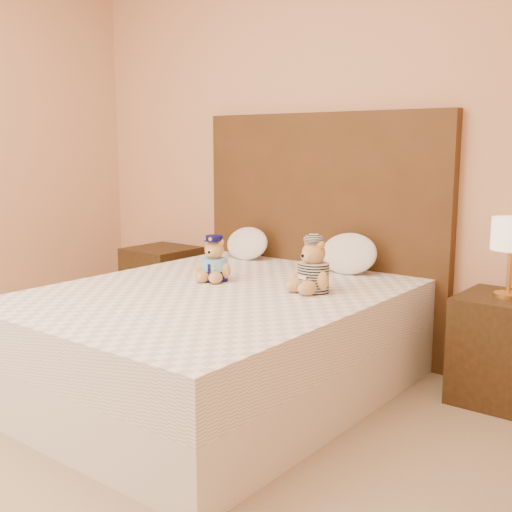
{
  "coord_description": "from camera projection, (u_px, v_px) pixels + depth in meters",
  "views": [
    {
      "loc": [
        2.19,
        -1.25,
        1.31
      ],
      "look_at": [
        0.07,
        1.45,
        0.71
      ],
      "focal_mm": 45.0,
      "sensor_mm": 36.0,
      "label": 1
    }
  ],
  "objects": [
    {
      "name": "ground",
      "position": [
        14.0,
        481.0,
        2.52
      ],
      "size": [
        4.0,
        4.5,
        0.0
      ],
      "primitive_type": "cube",
      "color": "tan",
      "rests_on": "ground"
    },
    {
      "name": "room_walls",
      "position": [
        89.0,
        17.0,
        2.56
      ],
      "size": [
        4.04,
        4.52,
        2.72
      ],
      "color": "tan",
      "rests_on": "ground"
    },
    {
      "name": "bed",
      "position": [
        216.0,
        341.0,
        3.4
      ],
      "size": [
        1.6,
        2.0,
        0.55
      ],
      "color": "white",
      "rests_on": "ground"
    },
    {
      "name": "headboard",
      "position": [
        320.0,
        232.0,
        4.1
      ],
      "size": [
        1.75,
        0.08,
        1.5
      ],
      "primitive_type": "cube",
      "color": "#4F3017",
      "rests_on": "ground"
    },
    {
      "name": "nightstand_left",
      "position": [
        162.0,
        284.0,
        4.78
      ],
      "size": [
        0.45,
        0.45,
        0.55
      ],
      "primitive_type": "cube",
      "color": "#3C2813",
      "rests_on": "ground"
    },
    {
      "name": "nightstand_right",
      "position": [
        504.0,
        349.0,
        3.26
      ],
      "size": [
        0.45,
        0.45,
        0.55
      ],
      "primitive_type": "cube",
      "color": "#3C2813",
      "rests_on": "ground"
    },
    {
      "name": "lamp",
      "position": [
        512.0,
        238.0,
        3.16
      ],
      "size": [
        0.2,
        0.2,
        0.4
      ],
      "color": "gold",
      "rests_on": "nightstand_right"
    },
    {
      "name": "teddy_police",
      "position": [
        214.0,
        258.0,
        3.58
      ],
      "size": [
        0.27,
        0.26,
        0.25
      ],
      "primitive_type": null,
      "rotation": [
        0.0,
        0.0,
        0.28
      ],
      "color": "tan",
      "rests_on": "bed"
    },
    {
      "name": "teddy_prisoner",
      "position": [
        313.0,
        265.0,
        3.3
      ],
      "size": [
        0.3,
        0.29,
        0.28
      ],
      "primitive_type": null,
      "rotation": [
        0.0,
        0.0,
        -0.24
      ],
      "color": "tan",
      "rests_on": "bed"
    },
    {
      "name": "pillow_left",
      "position": [
        247.0,
        242.0,
        4.26
      ],
      "size": [
        0.33,
        0.21,
        0.23
      ],
      "primitive_type": "ellipsoid",
      "color": "white",
      "rests_on": "bed"
    },
    {
      "name": "pillow_right",
      "position": [
        349.0,
        252.0,
        3.79
      ],
      "size": [
        0.37,
        0.24,
        0.26
      ],
      "primitive_type": "ellipsoid",
      "color": "white",
      "rests_on": "bed"
    }
  ]
}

